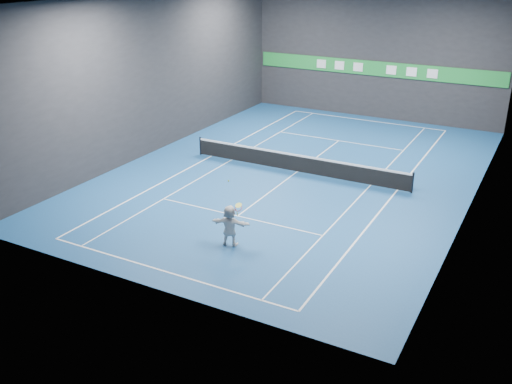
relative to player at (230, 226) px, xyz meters
The scene contains 19 objects.
ground 9.04m from the player, 97.08° to the left, with size 26.00×26.00×0.00m, color navy.
wall_back 22.25m from the player, 92.89° to the left, with size 18.00×0.10×9.00m, color #232325.
wall_front 5.58m from the player, 105.21° to the right, with size 18.00×0.10×9.00m, color #232325.
wall_left 13.97m from the player, 138.55° to the left, with size 0.10×26.00×9.00m, color #232325.
wall_right 12.46m from the player, 48.52° to the left, with size 0.10×26.00×9.00m, color #232325.
baseline_near 3.28m from the player, 110.49° to the right, with size 10.98×0.08×0.01m, color white.
baseline_far 20.86m from the player, 93.05° to the left, with size 10.98×0.08×0.01m, color white.
sideline_doubles_left 11.13m from the player, 126.47° to the left, with size 0.08×23.78×0.01m, color white.
sideline_doubles_right 9.98m from the player, 63.85° to the left, with size 0.08×23.78×0.01m, color white.
sideline_singles_left 10.37m from the player, 120.31° to the left, with size 0.06×23.78×0.01m, color white.
sideline_singles_right 9.46m from the player, 71.41° to the left, with size 0.06×23.78×0.01m, color white.
service_line_near 2.89m from the player, 113.68° to the left, with size 8.23×0.06×0.01m, color white.
service_line_far 15.39m from the player, 94.13° to the left, with size 8.23×0.06×0.01m, color white.
center_service_line 9.04m from the player, 97.08° to the left, with size 0.06×12.80×0.01m, color white.
player is the anchor object (origin of this frame).
tennis_ball 1.87m from the player, 128.62° to the left, with size 0.07×0.07×0.07m, color #BFD623.
tennis_net 9.00m from the player, 97.08° to the left, with size 12.50×0.10×1.07m.
sponsor_banner 22.05m from the player, 92.90° to the left, with size 17.64×0.11×1.00m.
tennis_racket 0.88m from the player, ahead, with size 0.43×0.36×0.58m.
Camera 1 is at (11.73, -26.45, 10.81)m, focal length 40.00 mm.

